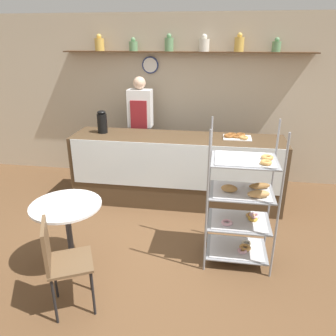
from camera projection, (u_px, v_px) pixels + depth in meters
ground_plane at (162, 250)px, 3.86m from camera, size 14.00×14.00×0.00m
back_wall at (185, 99)px, 5.48m from camera, size 10.00×0.30×2.70m
display_counter at (177, 170)px, 4.85m from camera, size 3.04×0.71×1.01m
pastry_rack at (242, 205)px, 3.46m from camera, size 0.71×0.54×1.56m
person_worker at (141, 127)px, 5.30m from camera, size 0.38×0.23×1.78m
cafe_table at (68, 220)px, 3.40m from camera, size 0.72×0.72×0.75m
cafe_chair at (59, 257)px, 2.83m from camera, size 0.51×0.51×0.90m
coffee_carafe at (102, 122)px, 4.80m from camera, size 0.14×0.14×0.33m
donut_tray_counter at (236, 136)px, 4.60m from camera, size 0.39×0.29×0.05m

